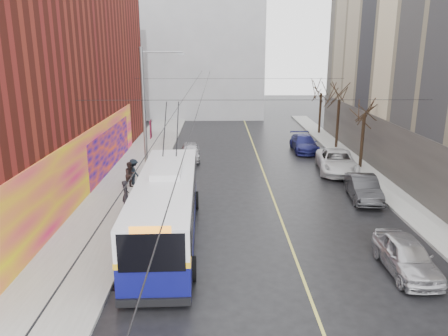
% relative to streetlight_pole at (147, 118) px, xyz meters
% --- Properties ---
extents(ground, '(140.00, 140.00, 0.00)m').
position_rel_streetlight_pole_xyz_m(ground, '(6.14, -10.00, -4.85)').
color(ground, black).
rests_on(ground, ground).
extents(sidewalk_left, '(4.00, 60.00, 0.15)m').
position_rel_streetlight_pole_xyz_m(sidewalk_left, '(-1.86, 2.00, -4.77)').
color(sidewalk_left, gray).
rests_on(sidewalk_left, ground).
extents(sidewalk_right, '(2.00, 60.00, 0.15)m').
position_rel_streetlight_pole_xyz_m(sidewalk_right, '(15.14, 2.00, -4.77)').
color(sidewalk_right, gray).
rests_on(sidewalk_right, ground).
extents(lane_line, '(0.12, 50.00, 0.01)m').
position_rel_streetlight_pole_xyz_m(lane_line, '(7.64, 4.00, -4.84)').
color(lane_line, '#BFB74C').
rests_on(lane_line, ground).
extents(building_left, '(12.11, 36.00, 14.00)m').
position_rel_streetlight_pole_xyz_m(building_left, '(-9.85, 3.99, 2.14)').
color(building_left, maroon).
rests_on(building_left, ground).
extents(building_far, '(20.50, 12.10, 18.00)m').
position_rel_streetlight_pole_xyz_m(building_far, '(0.14, 34.99, 4.17)').
color(building_far, gray).
rests_on(building_far, ground).
extents(streetlight_pole, '(2.65, 0.60, 9.00)m').
position_rel_streetlight_pole_xyz_m(streetlight_pole, '(0.00, 0.00, 0.00)').
color(streetlight_pole, slate).
rests_on(streetlight_pole, ground).
extents(catenary_wires, '(18.00, 60.00, 0.22)m').
position_rel_streetlight_pole_xyz_m(catenary_wires, '(3.60, 4.77, 1.40)').
color(catenary_wires, black).
extents(tree_near, '(3.20, 3.20, 6.40)m').
position_rel_streetlight_pole_xyz_m(tree_near, '(15.14, 6.00, 0.13)').
color(tree_near, black).
rests_on(tree_near, ground).
extents(tree_mid, '(3.20, 3.20, 6.68)m').
position_rel_streetlight_pole_xyz_m(tree_mid, '(15.14, 13.00, 0.41)').
color(tree_mid, black).
rests_on(tree_mid, ground).
extents(tree_far, '(3.20, 3.20, 6.57)m').
position_rel_streetlight_pole_xyz_m(tree_far, '(15.14, 20.00, 0.30)').
color(tree_far, black).
rests_on(tree_far, ground).
extents(puddle, '(2.50, 3.03, 0.01)m').
position_rel_streetlight_pole_xyz_m(puddle, '(0.89, -9.76, -4.84)').
color(puddle, black).
rests_on(puddle, ground).
extents(pigeons_flying, '(4.95, 2.37, 2.57)m').
position_rel_streetlight_pole_xyz_m(pigeons_flying, '(3.55, -0.67, 2.25)').
color(pigeons_flying, slate).
extents(trolleybus, '(3.20, 12.51, 5.88)m').
position_rel_streetlight_pole_xyz_m(trolleybus, '(1.78, -6.49, -3.21)').
color(trolleybus, '#0B0C53').
rests_on(trolleybus, ground).
extents(parked_car_a, '(1.72, 4.27, 1.45)m').
position_rel_streetlight_pole_xyz_m(parked_car_a, '(11.94, -9.93, -4.12)').
color(parked_car_a, '#ADACB1').
rests_on(parked_car_a, ground).
extents(parked_car_b, '(1.97, 4.56, 1.46)m').
position_rel_streetlight_pole_xyz_m(parked_car_b, '(13.07, -1.02, -4.12)').
color(parked_car_b, '#2A2A2D').
rests_on(parked_car_b, ground).
extents(parked_car_c, '(3.36, 6.07, 1.61)m').
position_rel_streetlight_pole_xyz_m(parked_car_c, '(13.07, 5.11, -4.04)').
color(parked_car_c, silver).
rests_on(parked_car_c, ground).
extents(parked_car_d, '(2.05, 5.01, 1.45)m').
position_rel_streetlight_pole_xyz_m(parked_car_d, '(11.94, 11.86, -4.12)').
color(parked_car_d, '#181A54').
rests_on(parked_car_d, ground).
extents(following_car, '(1.83, 4.10, 1.37)m').
position_rel_streetlight_pole_xyz_m(following_car, '(1.96, 9.06, -4.16)').
color(following_car, '#AEADB2').
rests_on(following_car, ground).
extents(pedestrian_a, '(0.58, 0.70, 1.66)m').
position_rel_streetlight_pole_xyz_m(pedestrian_a, '(-0.95, -2.79, -3.87)').
color(pedestrian_a, black).
rests_on(pedestrian_a, sidewalk_left).
extents(pedestrian_b, '(1.03, 1.06, 1.72)m').
position_rel_streetlight_pole_xyz_m(pedestrian_b, '(-1.43, 1.08, -3.84)').
color(pedestrian_b, black).
rests_on(pedestrian_b, sidewalk_left).
extents(pedestrian_c, '(1.24, 1.29, 1.76)m').
position_rel_streetlight_pole_xyz_m(pedestrian_c, '(-1.32, 1.69, -3.82)').
color(pedestrian_c, black).
rests_on(pedestrian_c, sidewalk_left).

